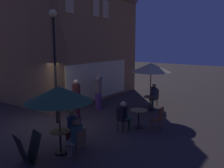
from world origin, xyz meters
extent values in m
plane|color=#382E2C|center=(0.00, 0.00, 0.00)|extent=(60.00, 60.00, 0.00)
cube|color=#A57244|center=(4.68, 1.77, 3.56)|extent=(7.66, 1.72, 7.12)
cube|color=#A57244|center=(1.71, 4.16, 3.56)|extent=(1.72, 6.51, 7.12)
cube|color=#E1B478|center=(2.05, 0.88, 5.29)|extent=(0.55, 0.06, 0.95)
cube|color=#E1B478|center=(4.05, 0.88, 5.29)|extent=(0.55, 0.06, 0.95)
cube|color=#E1B478|center=(4.91, 0.88, 5.29)|extent=(0.55, 0.06, 0.95)
cube|color=beige|center=(4.29, 0.87, 1.25)|extent=(5.36, 0.08, 2.10)
cylinder|color=black|center=(0.25, 0.01, 2.24)|extent=(0.10, 0.10, 4.49)
sphere|color=#FED581|center=(0.25, 0.01, 4.58)|extent=(0.32, 0.32, 0.32)
cube|color=black|center=(-2.46, -2.01, 0.46)|extent=(0.41, 0.60, 0.89)
cube|color=black|center=(-2.81, -1.93, 0.46)|extent=(0.41, 0.60, 0.89)
cylinder|color=black|center=(4.30, -2.41, 0.01)|extent=(0.40, 0.40, 0.03)
cylinder|color=black|center=(4.30, -2.41, 0.35)|extent=(0.06, 0.06, 0.69)
cylinder|color=brown|center=(4.30, -2.41, 0.71)|extent=(0.65, 0.65, 0.03)
cylinder|color=black|center=(-1.66, -2.25, 0.01)|extent=(0.40, 0.40, 0.03)
cylinder|color=black|center=(-1.66, -2.25, 0.36)|extent=(0.06, 0.06, 0.72)
cylinder|color=#4B3B1D|center=(-1.66, -2.25, 0.74)|extent=(0.62, 0.62, 0.03)
cylinder|color=black|center=(1.77, -3.13, 0.01)|extent=(0.40, 0.40, 0.03)
cylinder|color=black|center=(1.77, -3.13, 0.36)|extent=(0.06, 0.06, 0.71)
cylinder|color=olive|center=(1.77, -3.13, 0.73)|extent=(0.70, 0.70, 0.03)
cylinder|color=black|center=(4.30, -2.41, 0.03)|extent=(0.36, 0.36, 0.06)
cylinder|color=#513526|center=(4.30, -2.41, 1.19)|extent=(0.05, 0.05, 2.37)
cone|color=tan|center=(4.30, -2.41, 2.20)|extent=(1.93, 1.93, 0.45)
cylinder|color=black|center=(-1.66, -2.25, 0.03)|extent=(0.36, 0.36, 0.06)
cylinder|color=#4D311D|center=(-1.66, -2.25, 1.05)|extent=(0.05, 0.05, 2.10)
cone|color=#2A4B2D|center=(-1.66, -2.25, 1.92)|extent=(2.05, 2.05, 0.47)
cylinder|color=brown|center=(4.91, -2.47, 0.22)|extent=(0.03, 0.03, 0.43)
cylinder|color=brown|center=(4.84, -2.13, 0.22)|extent=(0.03, 0.03, 0.43)
cylinder|color=brown|center=(5.25, -2.40, 0.22)|extent=(0.03, 0.03, 0.43)
cylinder|color=brown|center=(5.18, -2.06, 0.22)|extent=(0.03, 0.03, 0.43)
cube|color=brown|center=(5.05, -2.27, 0.45)|extent=(0.50, 0.50, 0.04)
cube|color=brown|center=(5.24, -2.23, 0.70)|extent=(0.12, 0.43, 0.46)
cylinder|color=#4F3725|center=(-1.79, -2.79, 0.22)|extent=(0.03, 0.03, 0.44)
cylinder|color=#4F3725|center=(-1.48, -2.78, 0.22)|extent=(0.03, 0.03, 0.44)
cylinder|color=#4F3725|center=(-1.78, -3.10, 0.22)|extent=(0.03, 0.03, 0.44)
cylinder|color=#4F3725|center=(-1.47, -3.08, 0.22)|extent=(0.03, 0.03, 0.44)
cube|color=#4F3725|center=(-1.63, -2.94, 0.46)|extent=(0.40, 0.40, 0.04)
cube|color=#4F3725|center=(-1.62, -3.11, 0.71)|extent=(0.39, 0.06, 0.48)
cylinder|color=black|center=(-1.03, -2.26, 0.22)|extent=(0.03, 0.03, 0.44)
cylinder|color=black|center=(-1.11, -1.94, 0.22)|extent=(0.03, 0.03, 0.44)
cylinder|color=black|center=(-0.71, -2.17, 0.22)|extent=(0.03, 0.03, 0.44)
cylinder|color=black|center=(-0.79, -1.85, 0.22)|extent=(0.03, 0.03, 0.44)
cube|color=black|center=(-0.91, -2.06, 0.46)|extent=(0.51, 0.51, 0.04)
cube|color=black|center=(-0.73, -2.01, 0.68)|extent=(0.14, 0.41, 0.39)
cylinder|color=black|center=(1.22, -2.77, 0.23)|extent=(0.03, 0.03, 0.46)
cylinder|color=black|center=(1.12, -3.06, 0.23)|extent=(0.03, 0.03, 0.46)
cylinder|color=black|center=(0.93, -2.67, 0.23)|extent=(0.03, 0.03, 0.46)
cylinder|color=black|center=(0.83, -2.96, 0.23)|extent=(0.03, 0.03, 0.46)
cube|color=black|center=(1.03, -2.87, 0.48)|extent=(0.49, 0.49, 0.04)
cube|color=black|center=(0.86, -2.81, 0.74)|extent=(0.17, 0.37, 0.49)
cylinder|color=#5E2E1B|center=(1.63, -3.74, 0.23)|extent=(0.03, 0.03, 0.45)
cylinder|color=#5E2E1B|center=(1.97, -3.72, 0.23)|extent=(0.03, 0.03, 0.45)
cylinder|color=#5E2E1B|center=(1.65, -4.07, 0.23)|extent=(0.03, 0.03, 0.45)
cylinder|color=#5E2E1B|center=(1.98, -4.06, 0.23)|extent=(0.03, 0.03, 0.45)
cube|color=#5E2E1B|center=(1.81, -3.90, 0.47)|extent=(0.43, 0.43, 0.04)
cube|color=#5E2E1B|center=(1.81, -4.09, 0.73)|extent=(0.42, 0.06, 0.49)
cube|color=#304A35|center=(4.91, -2.29, 0.49)|extent=(0.42, 0.42, 0.14)
cylinder|color=#304A35|center=(4.75, -2.32, 0.24)|extent=(0.14, 0.14, 0.49)
cylinder|color=#2D3443|center=(5.05, -2.27, 0.78)|extent=(0.36, 0.36, 0.58)
sphere|color=#92694F|center=(5.05, -2.27, 1.16)|extent=(0.20, 0.20, 0.20)
cube|color=gray|center=(-1.64, -2.80, 0.49)|extent=(0.37, 0.37, 0.14)
cylinder|color=gray|center=(-1.64, -2.64, 0.24)|extent=(0.14, 0.14, 0.49)
cylinder|color=#243E3A|center=(-1.63, -2.94, 0.78)|extent=(0.35, 0.35, 0.57)
sphere|color=brown|center=(-1.63, -2.94, 1.16)|extent=(0.22, 0.22, 0.22)
cube|color=#4C1D1E|center=(-1.05, -2.09, 0.49)|extent=(0.44, 0.44, 0.14)
cylinder|color=#4C1D1E|center=(-1.20, -2.13, 0.24)|extent=(0.14, 0.14, 0.49)
cylinder|color=#252E46|center=(-0.91, -2.06, 0.74)|extent=(0.36, 0.36, 0.51)
sphere|color=#8F6D4A|center=(-0.91, -2.06, 1.10)|extent=(0.22, 0.22, 0.22)
cube|color=#2C4C2F|center=(1.16, -2.91, 0.49)|extent=(0.45, 0.42, 0.14)
cylinder|color=#2C4C2F|center=(1.31, -2.97, 0.24)|extent=(0.14, 0.14, 0.49)
cylinder|color=black|center=(1.03, -2.87, 0.75)|extent=(0.32, 0.32, 0.51)
sphere|color=tan|center=(1.03, -2.87, 1.11)|extent=(0.22, 0.22, 0.22)
cylinder|color=#461720|center=(1.13, -0.32, 0.50)|extent=(0.31, 0.31, 1.00)
cylinder|color=#451F1C|center=(1.13, -0.32, 1.30)|extent=(0.36, 0.36, 0.61)
sphere|color=tan|center=(1.13, -0.32, 1.71)|extent=(0.21, 0.21, 0.21)
cylinder|color=#726254|center=(3.49, 0.27, 0.48)|extent=(0.28, 0.28, 0.95)
cylinder|color=#5F3E65|center=(3.49, 0.27, 1.26)|extent=(0.33, 0.33, 0.61)
sphere|color=beige|center=(3.49, 0.27, 1.66)|extent=(0.21, 0.21, 0.21)
cylinder|color=#64366F|center=(2.91, -0.14, 0.45)|extent=(0.32, 0.32, 0.89)
cylinder|color=#7E6A5B|center=(2.91, -0.14, 1.21)|extent=(0.37, 0.37, 0.63)
sphere|color=beige|center=(2.91, -0.14, 1.62)|extent=(0.22, 0.22, 0.22)
camera|label=1|loc=(-6.45, -7.59, 3.47)|focal=38.17mm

